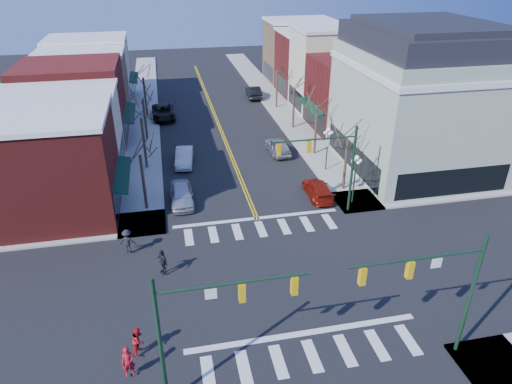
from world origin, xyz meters
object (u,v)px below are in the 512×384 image
pedestrian_red_b (138,340)px  pedestrian_dark_b (127,241)px  lamppost_midblock (328,142)px  car_right_far (254,92)px  victorian_corner (419,99)px  car_left_far (163,112)px  lamppost_corner (355,171)px  car_right_near (318,189)px  car_right_mid (278,146)px  car_left_mid (184,157)px  pedestrian_dark_a (163,261)px  pedestrian_red_a (128,362)px  car_left_near (182,195)px

pedestrian_red_b → pedestrian_dark_b: pedestrian_dark_b is taller
lamppost_midblock → car_right_far: (-1.80, 25.34, -2.14)m
pedestrian_dark_b → victorian_corner: bearing=-145.1°
car_left_far → car_right_far: (12.80, 6.62, 0.02)m
car_right_far → pedestrian_red_b: 47.06m
lamppost_corner → pedestrian_dark_b: 18.22m
victorian_corner → car_right_near: bearing=-158.5°
victorian_corner → car_right_far: size_ratio=2.85×
car_left_far → car_right_near: size_ratio=1.27×
car_right_mid → car_left_mid: bearing=2.0°
pedestrian_red_b → pedestrian_dark_a: size_ratio=0.94×
car_right_far → pedestrian_dark_a: pedestrian_dark_a is taller
car_left_far → pedestrian_dark_b: pedestrian_dark_b is taller
car_left_mid → pedestrian_dark_a: 17.25m
car_left_mid → car_right_near: bearing=-33.8°
car_right_near → pedestrian_red_b: pedestrian_red_b is taller
lamppost_corner → pedestrian_red_b: bearing=-143.0°
lamppost_midblock → car_right_mid: bearing=123.7°
car_right_far → pedestrian_red_a: bearing=74.0°
car_left_far → pedestrian_red_b: (-2.28, -37.95, 0.16)m
car_left_mid → car_right_mid: 9.63m
car_left_near → car_right_near: 11.42m
victorian_corner → lamppost_corner: 10.89m
car_right_near → pedestrian_dark_b: 16.28m
car_right_mid → car_left_near: bearing=37.0°
car_right_near → pedestrian_dark_b: (-15.41, -5.24, 0.35)m
car_right_far → pedestrian_dark_a: (-13.70, -38.13, 0.19)m
car_left_near → pedestrian_dark_a: 9.43m
car_left_near → pedestrian_red_a: pedestrian_red_a is taller
car_left_near → car_right_mid: 13.46m
car_left_near → pedestrian_dark_a: pedestrian_dark_a is taller
car_right_mid → pedestrian_red_b: (-13.48, -24.32, 0.17)m
car_right_far → pedestrian_red_b: bearing=74.0°
car_left_near → car_right_mid: size_ratio=0.99×
car_left_near → car_left_mid: 7.85m
lamppost_corner → car_left_near: (-13.73, 2.96, -2.18)m
victorian_corner → pedestrian_red_b: 31.90m
lamppost_corner → lamppost_midblock: size_ratio=1.00×
pedestrian_dark_a → victorian_corner: bearing=85.7°
pedestrian_dark_a → car_right_mid: bearing=114.3°
lamppost_midblock → pedestrian_dark_b: bearing=-150.8°
car_left_near → victorian_corner: bearing=8.2°
lamppost_midblock → pedestrian_red_b: 25.67m
car_right_far → car_right_mid: bearing=88.2°
victorian_corner → pedestrian_dark_a: victorian_corner is taller
car_right_mid → pedestrian_red_a: pedestrian_red_a is taller
pedestrian_red_b → car_left_near: bearing=5.8°
car_left_near → pedestrian_red_b: size_ratio=2.83×
pedestrian_red_a → car_left_mid: bearing=72.0°
car_left_far → pedestrian_red_a: pedestrian_red_a is taller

